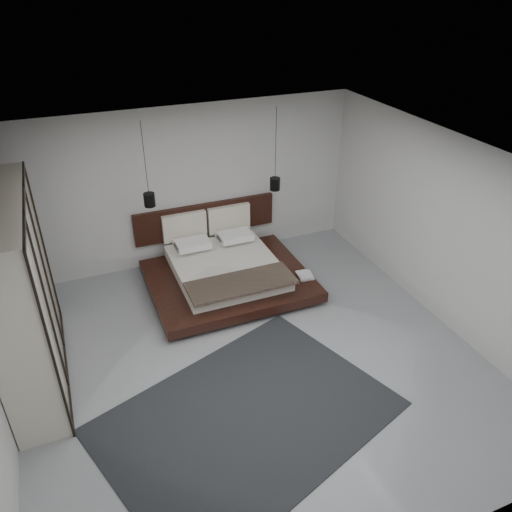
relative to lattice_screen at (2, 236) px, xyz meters
name	(u,v)px	position (x,y,z in m)	size (l,w,h in m)	color
floor	(252,358)	(2.95, -2.45, -1.30)	(6.00, 6.00, 0.00)	gray
ceiling	(251,166)	(2.95, -2.45, 1.50)	(6.00, 6.00, 0.00)	white
wall_back	(187,187)	(2.95, 0.55, 0.10)	(6.00, 6.00, 0.00)	#B9B8B6
wall_front	(396,467)	(2.95, -5.45, 0.10)	(6.00, 6.00, 0.00)	#B9B8B6
wall_right	(445,231)	(5.95, -2.45, 0.10)	(6.00, 6.00, 0.00)	#B9B8B6
lattice_screen	(2,236)	(0.00, 0.00, 0.00)	(0.05, 0.90, 2.60)	black
bed	(225,269)	(3.23, -0.53, -1.02)	(2.59, 2.31, 1.04)	black
book_lower	(298,276)	(4.29, -1.16, -1.04)	(0.24, 0.32, 0.03)	#99724C
book_upper	(298,276)	(4.28, -1.19, -1.02)	(0.21, 0.29, 0.02)	#99724C
pendant_left	(149,200)	(2.16, -0.14, 0.28)	(0.17, 0.17, 1.34)	black
pendant_right	(275,184)	(4.29, -0.14, 0.21)	(0.17, 0.17, 1.40)	black
wardrobe	(21,296)	(0.25, -1.66, -0.05)	(0.60, 2.54, 2.49)	beige
rug	(247,417)	(2.51, -3.40, -1.29)	(3.34, 2.39, 0.01)	black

